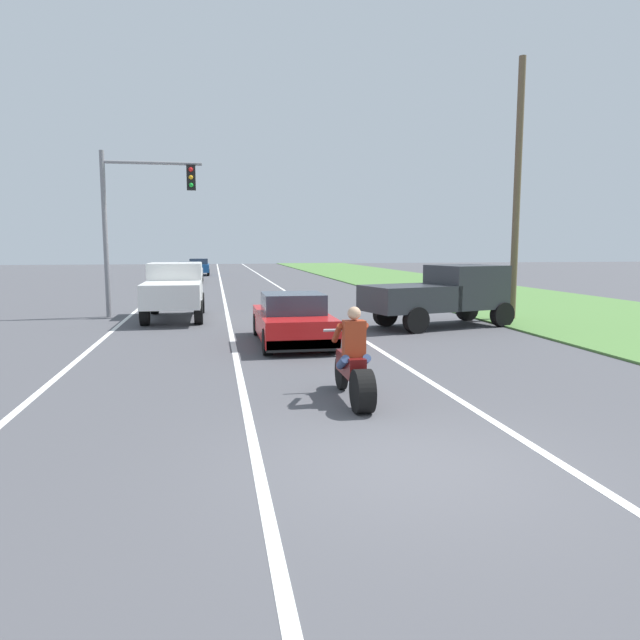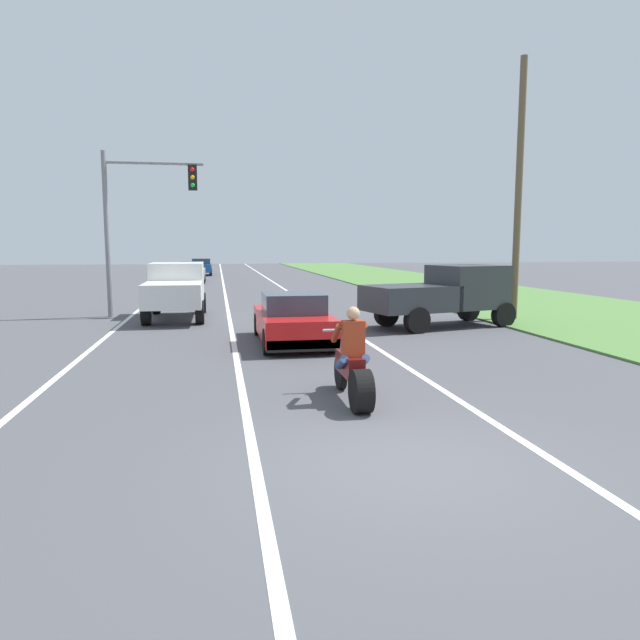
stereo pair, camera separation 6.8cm
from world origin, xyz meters
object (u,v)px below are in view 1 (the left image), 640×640
distant_car_further_ahead (199,267)px  sports_car_red (292,320)px  pickup_truck_right_shoulder_dark_grey (443,293)px  traffic_light_mast_near (134,209)px  motorcycle_with_rider (354,368)px  distant_car_far_ahead (190,272)px  pickup_truck_left_lane_white (174,288)px

distant_car_further_ahead → sports_car_red: bearing=-85.0°
pickup_truck_right_shoulder_dark_grey → traffic_light_mast_near: (-10.08, 4.65, 2.82)m
pickup_truck_right_shoulder_dark_grey → motorcycle_with_rider: bearing=-120.6°
traffic_light_mast_near → distant_car_far_ahead: (1.12, 19.84, -3.15)m
traffic_light_mast_near → distant_car_further_ahead: size_ratio=1.50×
motorcycle_with_rider → distant_car_far_ahead: size_ratio=0.55×
pickup_truck_left_lane_white → traffic_light_mast_near: size_ratio=0.80×
distant_car_further_ahead → pickup_truck_right_shoulder_dark_grey: bearing=-76.4°
motorcycle_with_rider → distant_car_further_ahead: motorcycle_with_rider is taller
traffic_light_mast_near → pickup_truck_left_lane_white: bearing=-36.3°
traffic_light_mast_near → motorcycle_with_rider: bearing=-68.9°
pickup_truck_left_lane_white → distant_car_further_ahead: 31.71m
pickup_truck_right_shoulder_dark_grey → distant_car_far_ahead: 26.08m
distant_car_far_ahead → pickup_truck_left_lane_white: bearing=-89.2°
sports_car_red → pickup_truck_right_shoulder_dark_grey: 5.78m
pickup_truck_left_lane_white → distant_car_further_ahead: size_ratio=1.20×
motorcycle_with_rider → distant_car_further_ahead: 43.96m
motorcycle_with_rider → pickup_truck_right_shoulder_dark_grey: pickup_truck_right_shoulder_dark_grey is taller
distant_car_further_ahead → distant_car_far_ahead: bearing=-92.0°
pickup_truck_left_lane_white → distant_car_far_ahead: size_ratio=1.20×
pickup_truck_left_lane_white → sports_car_red: bearing=-60.3°
distant_car_far_ahead → sports_car_red: bearing=-82.1°
distant_car_further_ahead → pickup_truck_left_lane_white: bearing=-90.2°
motorcycle_with_rider → pickup_truck_left_lane_white: bearing=106.8°
sports_car_red → distant_car_further_ahead: (-3.33, 37.75, 0.14)m
pickup_truck_left_lane_white → distant_car_far_ahead: 20.88m
traffic_light_mast_near → distant_car_further_ahead: bearing=87.2°
pickup_truck_left_lane_white → distant_car_further_ahead: (0.11, 31.70, -0.33)m
pickup_truck_right_shoulder_dark_grey → traffic_light_mast_near: size_ratio=0.86×
pickup_truck_right_shoulder_dark_grey → distant_car_further_ahead: (-8.57, 35.33, -0.33)m
pickup_truck_right_shoulder_dark_grey → distant_car_further_ahead: bearing=103.6°
traffic_light_mast_near → distant_car_far_ahead: 20.12m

